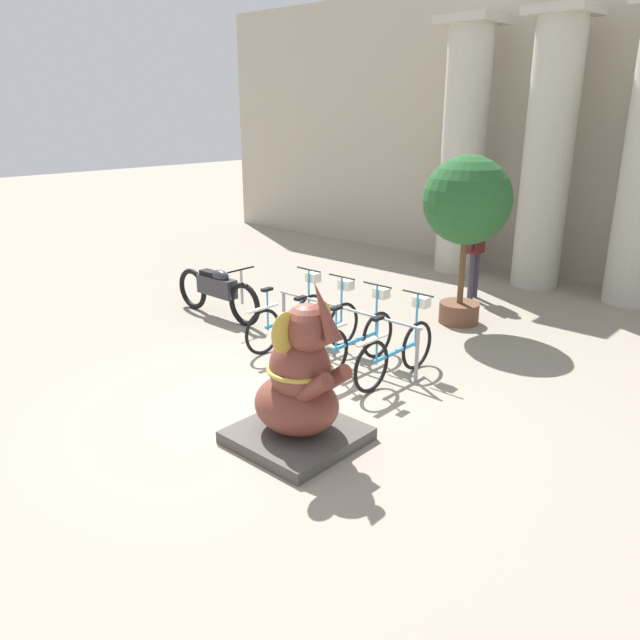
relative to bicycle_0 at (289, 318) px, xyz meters
name	(u,v)px	position (x,y,z in m)	size (l,w,h in m)	color
ground_plane	(257,410)	(1.27, -1.82, -0.42)	(60.00, 60.00, 0.00)	gray
building_facade	(571,131)	(1.27, 6.78, 2.58)	(20.00, 0.20, 6.00)	#B2A893
column_left	(464,149)	(-0.56, 5.78, 2.21)	(1.15, 1.15, 5.16)	#BCB7A8
column_middle	(548,153)	(1.27, 5.78, 2.21)	(1.15, 1.15, 5.16)	#BCB7A8
bike_rack	(345,321)	(0.98, 0.13, 0.15)	(2.56, 0.05, 0.77)	gray
bicycle_0	(289,318)	(0.00, 0.00, 0.00)	(0.48, 1.70, 1.11)	black
bicycle_1	(322,328)	(0.65, 0.01, 0.00)	(0.48, 1.70, 1.11)	black
bicycle_2	(357,338)	(1.31, 0.00, 0.00)	(0.48, 1.70, 1.11)	black
bicycle_3	(397,350)	(1.96, 0.03, 0.00)	(0.48, 1.70, 1.11)	black
elephant_statue	(300,389)	(2.19, -2.03, 0.22)	(1.23, 1.23, 1.87)	#4C4742
motorcycle	(217,290)	(-1.85, 0.11, 0.06)	(2.13, 0.55, 0.96)	black
person_pedestrian	(476,242)	(0.81, 4.10, 0.65)	(0.23, 0.47, 1.77)	#383342
potted_tree	(467,206)	(1.37, 2.64, 1.53)	(1.41, 1.41, 2.75)	brown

